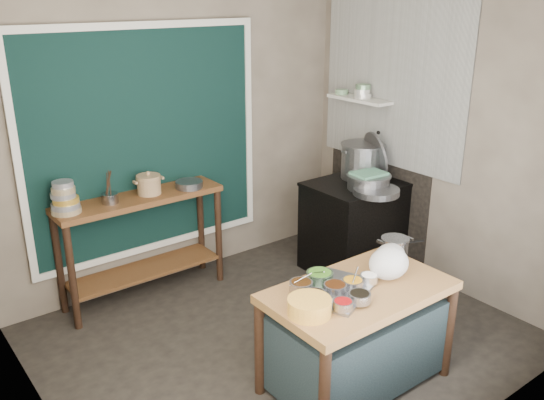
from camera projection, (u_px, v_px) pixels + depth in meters
floor at (282, 338)px, 4.58m from camera, size 3.50×3.00×0.02m
back_wall at (180, 130)px, 5.22m from camera, size 3.50×0.02×2.80m
left_wall at (28, 227)px, 3.09m from camera, size 0.02×3.00×2.80m
right_wall at (438, 133)px, 5.11m from camera, size 0.02×3.00×2.80m
curtain_panel at (147, 142)px, 5.01m from camera, size 2.10×0.02×1.90m
curtain_frame at (147, 143)px, 5.00m from camera, size 2.22×0.03×2.02m
tile_panel at (392, 76)px, 5.35m from camera, size 0.02×1.70×1.70m
soot_patch at (377, 190)px, 5.82m from camera, size 0.01×1.30×1.30m
wall_shelf at (360, 99)px, 5.60m from camera, size 0.22×0.70×0.03m
prep_table at (356, 337)px, 3.92m from camera, size 1.25×0.73×0.75m
back_counter at (143, 247)px, 5.05m from camera, size 1.45×0.40×0.95m
stove_block at (355, 227)px, 5.61m from camera, size 0.90×0.68×0.85m
stove_top at (358, 184)px, 5.46m from camera, size 0.92×0.69×0.03m
condiment_tray at (337, 291)px, 3.73m from camera, size 0.62×0.54×0.02m
condiment_bowls at (332, 288)px, 3.68m from camera, size 0.61×0.50×0.07m
yellow_basin at (309, 307)px, 3.46m from camera, size 0.30×0.30×0.10m
saucepan at (395, 245)px, 4.28m from camera, size 0.28×0.28×0.12m
plastic_bag_a at (389, 263)px, 3.89m from camera, size 0.30×0.26×0.22m
plastic_bag_b at (390, 256)px, 4.05m from camera, size 0.29×0.27×0.17m
bowl_stack at (65, 199)px, 4.48m from camera, size 0.23×0.23×0.26m
utensil_cup at (110, 198)px, 4.72m from camera, size 0.16×0.16×0.08m
ceramic_crock at (149, 186)px, 4.92m from camera, size 0.23×0.23×0.15m
wide_bowl at (189, 184)px, 5.09m from camera, size 0.31×0.31×0.06m
stock_pot at (362, 161)px, 5.54m from camera, size 0.50×0.50×0.34m
pot_lid at (375, 156)px, 5.48m from camera, size 0.29×0.49×0.47m
steamer at (369, 182)px, 5.27m from camera, size 0.52×0.52×0.14m
green_cloth at (369, 173)px, 5.24m from camera, size 0.31×0.25×0.02m
shallow_pan at (376, 191)px, 5.13m from camera, size 0.48×0.48×0.05m
shelf_bowl_stack at (363, 92)px, 5.55m from camera, size 0.17×0.17×0.13m
shelf_bowl_green at (342, 92)px, 5.77m from camera, size 0.15×0.15×0.05m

